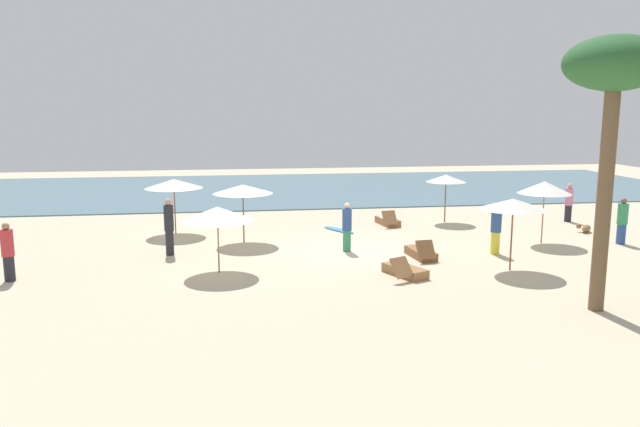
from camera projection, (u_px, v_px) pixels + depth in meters
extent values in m
plane|color=beige|center=(354.00, 252.00, 21.42)|extent=(60.00, 60.00, 0.00)
cube|color=slate|center=(299.00, 188.00, 37.99)|extent=(48.00, 16.00, 0.06)
cylinder|color=brown|center=(243.00, 214.00, 22.67)|extent=(0.05, 0.05, 2.14)
cone|color=silver|center=(243.00, 189.00, 22.51)|extent=(2.22, 2.22, 0.33)
cylinder|color=brown|center=(512.00, 236.00, 18.81)|extent=(0.05, 0.05, 2.19)
cone|color=silver|center=(513.00, 204.00, 18.65)|extent=(2.02, 2.02, 0.33)
cylinder|color=brown|center=(175.00, 207.00, 24.30)|extent=(0.05, 0.05, 2.15)
cone|color=white|center=(174.00, 184.00, 24.14)|extent=(2.27, 2.27, 0.36)
cylinder|color=olive|center=(543.00, 213.00, 22.61)|extent=(0.05, 0.05, 2.26)
cone|color=white|center=(545.00, 187.00, 22.44)|extent=(1.92, 1.92, 0.46)
cylinder|color=olive|center=(218.00, 241.00, 18.54)|extent=(0.05, 0.05, 2.00)
cone|color=white|center=(217.00, 214.00, 18.40)|extent=(2.18, 2.18, 0.44)
cylinder|color=brown|center=(445.00, 199.00, 26.79)|extent=(0.06, 0.06, 2.05)
cone|color=silver|center=(446.00, 178.00, 26.63)|extent=(1.74, 1.74, 0.32)
cube|color=olive|center=(388.00, 221.00, 26.35)|extent=(0.82, 1.57, 0.28)
cube|color=olive|center=(390.00, 218.00, 25.61)|extent=(0.63, 0.52, 0.57)
cube|color=white|center=(388.00, 218.00, 26.32)|extent=(0.66, 1.11, 0.03)
cube|color=brown|center=(421.00, 253.00, 20.58)|extent=(0.74, 1.55, 0.28)
cube|color=brown|center=(425.00, 250.00, 19.84)|extent=(0.61, 0.48, 0.58)
cube|color=olive|center=(405.00, 271.00, 18.36)|extent=(1.17, 1.61, 0.28)
cube|color=olive|center=(402.00, 268.00, 17.65)|extent=(0.71, 0.66, 0.55)
cylinder|color=#2D4C8C|center=(621.00, 234.00, 22.59)|extent=(0.44, 0.44, 0.74)
cylinder|color=#338C59|center=(623.00, 214.00, 22.47)|extent=(0.52, 0.52, 0.77)
sphere|color=brown|center=(624.00, 201.00, 22.38)|extent=(0.21, 0.21, 0.21)
cylinder|color=#26262D|center=(170.00, 243.00, 20.89)|extent=(0.34, 0.34, 0.84)
cylinder|color=#26262D|center=(169.00, 218.00, 20.74)|extent=(0.40, 0.40, 0.88)
sphere|color=tan|center=(168.00, 202.00, 20.65)|extent=(0.24, 0.24, 0.24)
cylinder|color=#338C59|center=(347.00, 241.00, 21.44)|extent=(0.40, 0.40, 0.74)
cylinder|color=#2D4C8C|center=(347.00, 219.00, 21.31)|extent=(0.47, 0.47, 0.78)
sphere|color=beige|center=(347.00, 206.00, 21.23)|extent=(0.21, 0.21, 0.21)
cylinder|color=#26262D|center=(9.00, 269.00, 17.73)|extent=(0.41, 0.41, 0.75)
cylinder|color=#BF3338|center=(7.00, 243.00, 17.60)|extent=(0.48, 0.48, 0.78)
sphere|color=#A37556|center=(6.00, 226.00, 17.52)|extent=(0.21, 0.21, 0.21)
cylinder|color=yellow|center=(495.00, 243.00, 21.04)|extent=(0.39, 0.39, 0.77)
cylinder|color=#2D4C8C|center=(496.00, 220.00, 20.90)|extent=(0.46, 0.46, 0.81)
sphere|color=tan|center=(497.00, 206.00, 20.82)|extent=(0.22, 0.22, 0.22)
cylinder|color=#26262D|center=(568.00, 213.00, 27.04)|extent=(0.42, 0.42, 0.73)
cylinder|color=#D17299|center=(569.00, 197.00, 26.91)|extent=(0.49, 0.49, 0.76)
sphere|color=tan|center=(570.00, 186.00, 26.83)|extent=(0.21, 0.21, 0.21)
cylinder|color=brown|center=(604.00, 199.00, 14.79)|extent=(0.36, 0.36, 5.58)
ellipsoid|color=#285B2D|center=(615.00, 63.00, 14.24)|extent=(2.37, 2.37, 1.30)
cube|color=olive|center=(586.00, 232.00, 24.69)|extent=(0.43, 0.41, 0.04)
ellipsoid|color=olive|center=(586.00, 228.00, 24.67)|extent=(0.68, 0.65, 0.29)
sphere|color=olive|center=(579.00, 226.00, 24.81)|extent=(0.20, 0.20, 0.20)
ellipsoid|color=#338CCC|center=(339.00, 230.00, 25.10)|extent=(1.25, 1.77, 0.07)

